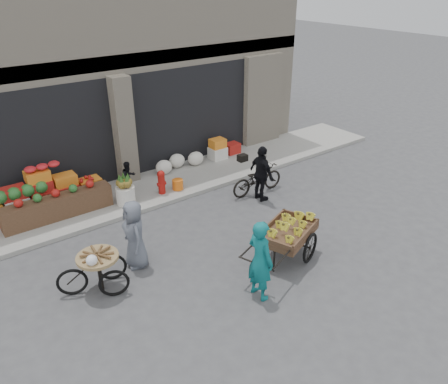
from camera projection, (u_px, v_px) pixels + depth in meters
ground at (226, 259)px, 9.98m from camera, size 80.00×80.00×0.00m
sidewalk at (143, 191)px, 12.88m from camera, size 18.00×2.20×0.12m
building at (78, 57)px, 14.18m from camera, size 14.00×6.45×7.00m
fruit_display at (51, 192)px, 11.48m from camera, size 3.10×1.12×1.24m
pineapple_bin at (126, 195)px, 11.98m from camera, size 0.52×0.52×0.50m
fire_hydrant at (161, 181)px, 12.47m from camera, size 0.22×0.22×0.71m
orange_bucket at (178, 184)px, 12.80m from camera, size 0.32×0.32×0.30m
right_bay_goods at (204, 154)px, 14.54m from camera, size 3.35×0.60×0.70m
seated_person at (129, 177)px, 12.52m from camera, size 0.51×0.43×0.93m
banana_cart at (287, 231)px, 9.65m from camera, size 2.56×1.69×1.00m
vendor_woman at (260, 260)px, 8.47m from camera, size 0.44×0.64×1.73m
tricycle_cart at (98, 267)px, 8.76m from camera, size 1.45×1.07×0.95m
vendor_grey at (135, 234)px, 9.43m from camera, size 0.62×0.84×1.58m
bicycle at (257, 179)px, 12.73m from camera, size 1.74×0.69×0.90m
cyclist at (262, 174)px, 12.18m from camera, size 0.44×0.97×1.62m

